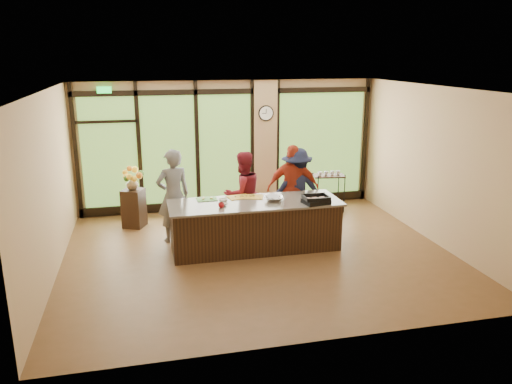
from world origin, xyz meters
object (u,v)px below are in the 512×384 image
island_base (255,226)px  roasting_pan (316,201)px  flower_stand (134,208)px  bar_cart (328,187)px  cook_right (296,190)px  cook_left (173,196)px

island_base → roasting_pan: 1.24m
island_base → roasting_pan: size_ratio=6.84×
flower_stand → bar_cart: bar_cart is taller
island_base → cook_right: 1.41m
roasting_pan → flower_stand: 3.97m
cook_right → bar_cart: 1.55m
island_base → flower_stand: 2.86m
cook_right → bar_cart: cook_right is taller
cook_right → flower_stand: (-3.30, 0.96, -0.46)m
cook_right → bar_cart: size_ratio=1.79×
cook_left → cook_right: bearing=166.8°
cook_right → cook_left: bearing=4.9°
island_base → bar_cart: size_ratio=3.20×
roasting_pan → island_base: bearing=150.6°
bar_cart → roasting_pan: bearing=-106.9°
roasting_pan → bar_cart: size_ratio=0.47×
cook_left → roasting_pan: size_ratio=4.06×
island_base → flower_stand: bearing=141.3°
island_base → bar_cart: bearing=40.5°
cook_right → bar_cart: bearing=-133.6°
cook_right → flower_stand: cook_right is taller
cook_right → flower_stand: bearing=-12.9°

